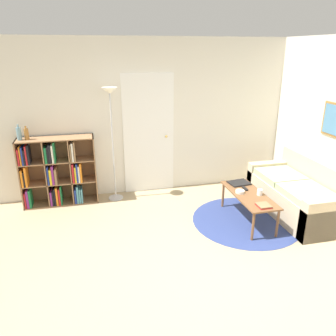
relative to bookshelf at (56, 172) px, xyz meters
name	(u,v)px	position (x,y,z in m)	size (l,w,h in m)	color
ground_plane	(206,291)	(1.64, -2.58, -0.54)	(14.00, 14.00, 0.00)	tan
wall_back	(153,119)	(1.64, 0.21, 0.75)	(7.70, 0.11, 2.60)	silver
wall_right	(331,129)	(4.02, -1.20, 0.76)	(0.08, 5.76, 2.60)	silver
rug	(246,220)	(2.73, -1.29, -0.54)	(1.58, 1.58, 0.01)	navy
bookshelf	(56,172)	(0.00, 0.00, 0.00)	(1.17, 0.34, 1.11)	#936B47
floor_lamp	(111,112)	(0.92, -0.05, 0.94)	(0.25, 0.25, 1.86)	#B7B7BC
couch	(299,195)	(3.63, -1.23, -0.24)	(0.81, 1.66, 0.83)	#CCB793
coffee_table	(249,197)	(2.75, -1.28, -0.15)	(0.44, 1.10, 0.43)	brown
laptop	(239,183)	(2.78, -0.89, -0.10)	(0.34, 0.28, 0.02)	black
bowl	(240,192)	(2.64, -1.22, -0.09)	(0.13, 0.13, 0.04)	silver
book_stack_on_table	(264,205)	(2.76, -1.70, -0.09)	(0.17, 0.18, 0.03)	#B21E23
cup	(260,192)	(2.88, -1.35, -0.06)	(0.08, 0.08, 0.09)	white
remote	(245,188)	(2.77, -1.11, -0.10)	(0.05, 0.15, 0.02)	black
bottle_left	(19,134)	(-0.46, -0.01, 0.67)	(0.07, 0.07, 0.24)	#6B93A3
bottle_middle	(27,134)	(-0.36, -0.01, 0.66)	(0.07, 0.07, 0.21)	olive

